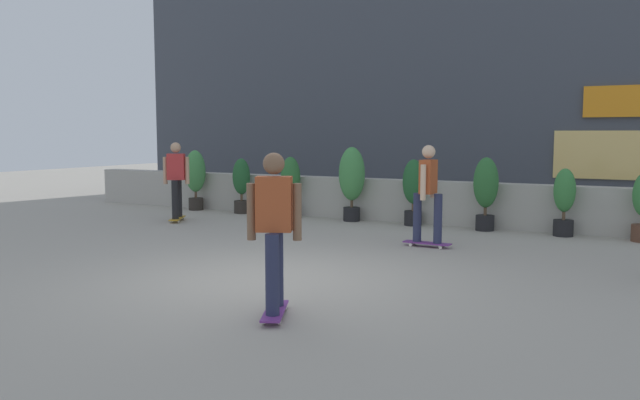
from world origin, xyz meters
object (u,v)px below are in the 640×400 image
at_px(potted_plant_3, 352,178).
at_px(potted_plant_5, 486,189).
at_px(potted_plant_4, 413,188).
at_px(skater_mid_plaza, 176,178).
at_px(potted_plant_6, 564,199).
at_px(potted_plant_0, 195,175).
at_px(potted_plant_2, 291,183).
at_px(skater_far_right, 274,227).
at_px(potted_plant_1, 241,183).
at_px(skater_foreground, 428,191).

height_order(potted_plant_3, potted_plant_5, potted_plant_3).
xyz_separation_m(potted_plant_4, skater_mid_plaza, (-4.70, -1.80, 0.17)).
bearing_deg(potted_plant_6, potted_plant_0, 180.00).
bearing_deg(potted_plant_5, potted_plant_6, 0.00).
distance_m(potted_plant_4, potted_plant_6, 2.92).
relative_size(potted_plant_2, potted_plant_3, 0.85).
distance_m(potted_plant_0, potted_plant_4, 5.65).
relative_size(potted_plant_0, skater_far_right, 0.87).
bearing_deg(potted_plant_3, potted_plant_1, 180.00).
distance_m(potted_plant_1, skater_far_right, 8.72).
bearing_deg(skater_far_right, potted_plant_1, 127.26).
xyz_separation_m(potted_plant_4, skater_far_right, (1.00, -6.93, 0.17)).
relative_size(skater_far_right, skater_foreground, 1.00).
bearing_deg(potted_plant_1, potted_plant_5, -0.00).
relative_size(potted_plant_0, skater_mid_plaza, 0.87).
height_order(potted_plant_5, skater_mid_plaza, skater_mid_plaza).
bearing_deg(skater_foreground, potted_plant_1, 157.02).
bearing_deg(potted_plant_3, skater_foreground, -42.65).
relative_size(potted_plant_3, potted_plant_5, 1.12).
bearing_deg(potted_plant_6, skater_mid_plaza, -166.71).
xyz_separation_m(potted_plant_3, skater_foreground, (2.46, -2.26, 0.00)).
bearing_deg(potted_plant_0, skater_far_right, -46.21).
relative_size(potted_plant_5, potted_plant_6, 1.14).
bearing_deg(skater_foreground, skater_mid_plaza, 175.38).
height_order(potted_plant_0, potted_plant_5, potted_plant_0).
height_order(potted_plant_6, skater_far_right, skater_far_right).
height_order(potted_plant_3, skater_foreground, skater_foreground).
height_order(potted_plant_0, potted_plant_3, potted_plant_3).
bearing_deg(potted_plant_5, potted_plant_0, 180.00).
xyz_separation_m(potted_plant_0, skater_mid_plaza, (0.95, -1.80, 0.09)).
height_order(potted_plant_1, potted_plant_3, potted_plant_3).
bearing_deg(skater_mid_plaza, potted_plant_5, 16.24).
bearing_deg(potted_plant_4, skater_foreground, -64.83).
relative_size(potted_plant_0, potted_plant_1, 1.14).
bearing_deg(potted_plant_0, potted_plant_4, -0.00).
bearing_deg(skater_far_right, skater_mid_plaza, 137.98).
bearing_deg(potted_plant_6, potted_plant_2, 180.00).
relative_size(potted_plant_3, potted_plant_4, 1.17).
bearing_deg(skater_foreground, potted_plant_6, 50.72).
xyz_separation_m(potted_plant_4, skater_foreground, (1.06, -2.26, 0.17)).
bearing_deg(potted_plant_2, skater_far_right, -60.49).
distance_m(potted_plant_2, potted_plant_5, 4.40).
height_order(potted_plant_0, skater_foreground, skater_foreground).
distance_m(potted_plant_2, potted_plant_6, 5.84).
height_order(potted_plant_2, potted_plant_6, potted_plant_2).
relative_size(potted_plant_2, potted_plant_6, 1.09).
distance_m(potted_plant_2, potted_plant_4, 2.93).
xyz_separation_m(potted_plant_0, skater_far_right, (6.65, -6.93, 0.09)).
relative_size(skater_mid_plaza, skater_foreground, 1.00).
bearing_deg(potted_plant_2, potted_plant_6, 0.00).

